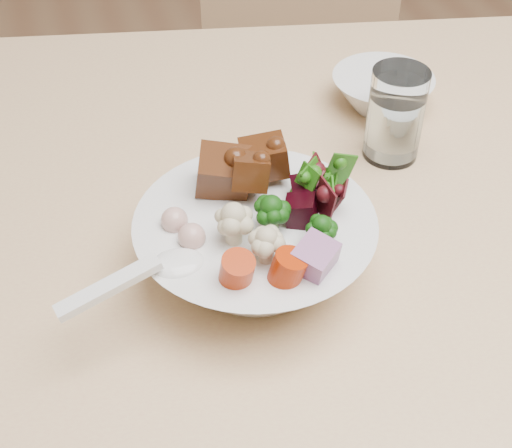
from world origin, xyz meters
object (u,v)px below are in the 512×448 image
water_glass (395,118)px  food_bowl (256,241)px  side_bowl (382,92)px  chair_far (297,143)px

water_glass → food_bowl: bearing=-146.2°
water_glass → side_bowl: bearing=72.2°
chair_far → side_bowl: (-0.04, -0.41, 0.37)m
side_bowl → water_glass: bearing=-107.8°
chair_far → side_bowl: bearing=-78.4°
chair_far → water_glass: water_glass is taller
food_bowl → side_bowl: (0.24, 0.24, -0.02)m
chair_far → water_glass: (-0.07, -0.51, 0.40)m
water_glass → side_bowl: water_glass is taller
chair_far → food_bowl: food_bowl is taller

